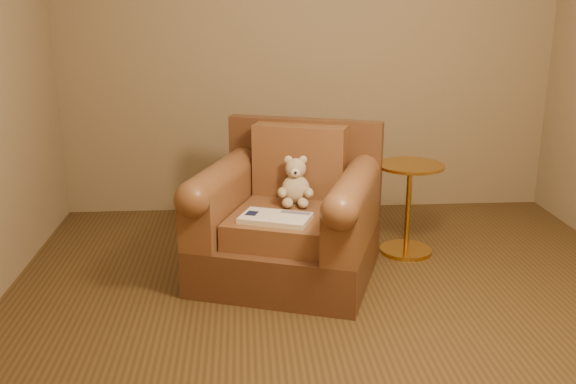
{
  "coord_description": "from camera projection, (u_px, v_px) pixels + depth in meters",
  "views": [
    {
      "loc": [
        -0.55,
        -3.2,
        1.69
      ],
      "look_at": [
        -0.28,
        0.54,
        0.57
      ],
      "focal_mm": 40.0,
      "sensor_mm": 36.0,
      "label": 1
    }
  ],
  "objects": [
    {
      "name": "armchair",
      "position": [
        289.0,
        220.0,
        4.06
      ],
      "size": [
        1.31,
        1.28,
        0.94
      ],
      "rotation": [
        0.0,
        0.0,
        -0.34
      ],
      "color": "#56331C",
      "rests_on": "floor"
    },
    {
      "name": "guidebook",
      "position": [
        275.0,
        218.0,
        3.78
      ],
      "size": [
        0.46,
        0.37,
        0.03
      ],
      "rotation": [
        0.0,
        0.0,
        -0.36
      ],
      "color": "beige",
      "rests_on": "armchair"
    },
    {
      "name": "side_table",
      "position": [
        408.0,
        206.0,
        4.41
      ],
      "size": [
        0.46,
        0.46,
        0.64
      ],
      "color": "gold",
      "rests_on": "floor"
    },
    {
      "name": "floor",
      "position": [
        344.0,
        317.0,
        3.58
      ],
      "size": [
        4.0,
        4.0,
        0.0
      ],
      "primitive_type": "plane",
      "color": "#50381B",
      "rests_on": "ground"
    },
    {
      "name": "teddy_bear",
      "position": [
        296.0,
        185.0,
        4.08
      ],
      "size": [
        0.23,
        0.26,
        0.31
      ],
      "rotation": [
        0.0,
        0.0,
        -0.1
      ],
      "color": "#C5AC8A",
      "rests_on": "armchair"
    }
  ]
}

